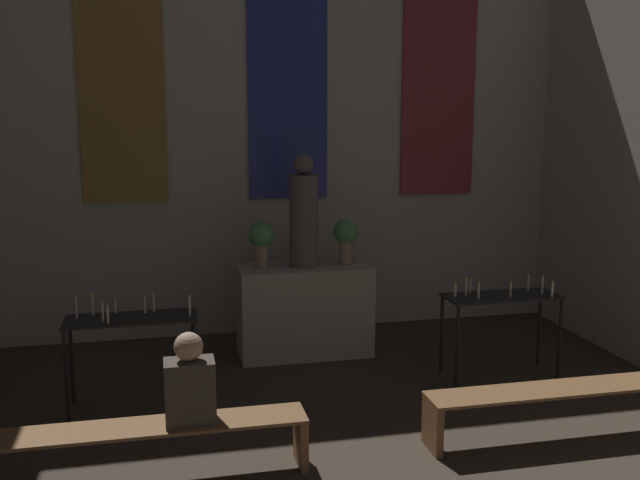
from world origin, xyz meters
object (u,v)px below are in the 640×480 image
object	(u,v)px
candle_rack_left	(131,330)
candle_rack_right	(501,307)
flower_vase_left	(261,240)
pew_back_right	(566,399)
statue	(304,215)
flower_vase_right	(346,236)
pew_back_left	(142,439)
person_seated	(190,383)
altar	(304,310)

from	to	relation	value
candle_rack_left	candle_rack_right	world-z (taller)	candle_rack_left
flower_vase_left	pew_back_right	bearing A→B (deg)	-49.14
statue	candle_rack_left	distance (m)	2.27
flower_vase_right	candle_rack_left	world-z (taller)	flower_vase_right
flower_vase_left	pew_back_left	xyz separation A→B (m)	(-1.23, -2.50, -0.98)
statue	person_seated	bearing A→B (deg)	-118.31
flower_vase_right	person_seated	distance (m)	3.14
statue	candle_rack_left	world-z (taller)	statue
statue	flower_vase_left	bearing A→B (deg)	180.00
pew_back_right	person_seated	xyz separation A→B (m)	(-3.04, 0.00, 0.40)
candle_rack_left	pew_back_left	world-z (taller)	candle_rack_left
altar	candle_rack_left	bearing A→B (deg)	-148.56
flower_vase_right	candle_rack_left	bearing A→B (deg)	-154.11
candle_rack_right	pew_back_left	distance (m)	3.78
flower_vase_left	pew_back_right	xyz separation A→B (m)	(2.16, -2.50, -0.98)
altar	flower_vase_left	bearing A→B (deg)	180.00
candle_rack_left	flower_vase_left	bearing A→B (deg)	39.54
candle_rack_left	person_seated	size ratio (longest dim) A/B	1.72
candle_rack_left	person_seated	world-z (taller)	person_seated
flower_vase_left	person_seated	distance (m)	2.71
flower_vase_left	pew_back_left	bearing A→B (deg)	-116.13
flower_vase_left	candle_rack_right	bearing A→B (deg)	-26.00
flower_vase_right	pew_back_right	bearing A→B (deg)	-63.87
statue	flower_vase_right	xyz separation A→B (m)	(0.47, 0.00, -0.25)
pew_back_right	person_seated	size ratio (longest dim) A/B	3.54
candle_rack_right	pew_back_left	world-z (taller)	candle_rack_right
altar	person_seated	bearing A→B (deg)	-118.31
altar	candle_rack_left	distance (m)	2.13
altar	flower_vase_right	size ratio (longest dim) A/B	2.89
flower_vase_right	flower_vase_left	bearing A→B (deg)	180.00
statue	pew_back_right	distance (m)	3.26
altar	person_seated	world-z (taller)	person_seated
statue	candle_rack_left	xyz separation A→B (m)	(-1.80, -1.10, -0.83)
flower_vase_right	candle_rack_right	distance (m)	1.83
altar	flower_vase_left	size ratio (longest dim) A/B	2.89
flower_vase_left	person_seated	bearing A→B (deg)	-109.36
candle_rack_right	person_seated	bearing A→B (deg)	-156.13
flower_vase_left	person_seated	world-z (taller)	flower_vase_left
pew_back_right	person_seated	bearing A→B (deg)	180.00
altar	pew_back_left	bearing A→B (deg)	-124.13
statue	pew_back_left	xyz separation A→B (m)	(-1.69, -2.50, -1.23)
flower_vase_left	candle_rack_left	distance (m)	1.83
altar	pew_back_left	size ratio (longest dim) A/B	0.60
candle_rack_left	person_seated	bearing A→B (deg)	-71.81
altar	statue	xyz separation A→B (m)	(0.00, 0.00, 1.06)
flower_vase_right	pew_back_left	size ratio (longest dim) A/B	0.21
candle_rack_right	person_seated	world-z (taller)	person_seated
pew_back_left	flower_vase_right	bearing A→B (deg)	49.14
flower_vase_left	pew_back_right	world-z (taller)	flower_vase_left
statue	pew_back_right	world-z (taller)	statue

